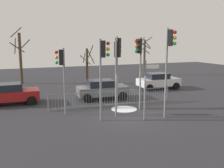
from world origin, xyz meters
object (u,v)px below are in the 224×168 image
at_px(traffic_light_foreground_right, 139,57).
at_px(car_grey_near, 102,89).
at_px(bare_tree_right, 20,56).
at_px(car_red_trailing, 10,93).
at_px(bare_tree_centre, 145,55).
at_px(traffic_light_rear_right, 103,61).
at_px(car_white_mid, 158,81).
at_px(traffic_light_mid_right, 61,66).
at_px(traffic_light_rear_left, 169,53).
at_px(traffic_light_foreground_left, 118,56).
at_px(traffic_light_mid_left, 117,61).
at_px(bare_tree_left, 87,65).
at_px(direction_sign_post, 146,87).

relative_size(traffic_light_foreground_right, car_grey_near, 1.17).
height_order(car_grey_near, bare_tree_right, bare_tree_right).
relative_size(car_red_trailing, bare_tree_centre, 0.78).
bearing_deg(traffic_light_rear_right, car_white_mid, 156.56).
distance_m(traffic_light_mid_right, traffic_light_rear_left, 6.25).
height_order(traffic_light_foreground_left, traffic_light_rear_left, traffic_light_rear_left).
bearing_deg(bare_tree_right, traffic_light_mid_left, -71.42).
bearing_deg(traffic_light_foreground_right, car_red_trailing, 41.74).
xyz_separation_m(traffic_light_mid_right, bare_tree_left, (4.53, 10.15, -0.95)).
bearing_deg(car_red_trailing, traffic_light_foreground_right, -29.88).
bearing_deg(traffic_light_rear_left, bare_tree_centre, -154.60).
bearing_deg(car_red_trailing, bare_tree_right, 84.05).
bearing_deg(bare_tree_left, traffic_light_foreground_left, -94.96).
distance_m(car_red_trailing, bare_tree_centre, 19.10).
distance_m(traffic_light_mid_right, bare_tree_right, 12.89).
bearing_deg(car_red_trailing, traffic_light_foreground_left, -28.42).
distance_m(traffic_light_foreground_left, traffic_light_rear_left, 3.56).
distance_m(traffic_light_rear_left, bare_tree_left, 13.29).
bearing_deg(traffic_light_foreground_right, traffic_light_mid_left, 93.18).
relative_size(traffic_light_mid_left, car_grey_near, 1.13).
bearing_deg(bare_tree_centre, traffic_light_foreground_left, -124.75).
distance_m(car_red_trailing, bare_tree_right, 9.23).
distance_m(car_grey_near, car_red_trailing, 6.58).
distance_m(car_white_mid, car_red_trailing, 12.76).
distance_m(car_grey_near, bare_tree_left, 7.31).
height_order(traffic_light_rear_right, direction_sign_post, traffic_light_rear_right).
xyz_separation_m(traffic_light_foreground_right, bare_tree_right, (-6.52, 13.56, -0.58)).
bearing_deg(car_white_mid, traffic_light_rear_right, -136.30).
bearing_deg(traffic_light_rear_left, traffic_light_rear_right, -54.28).
bearing_deg(traffic_light_mid_right, bare_tree_left, -12.58).
distance_m(traffic_light_foreground_right, car_red_trailing, 9.32).
xyz_separation_m(bare_tree_centre, bare_tree_right, (-15.03, -1.10, 0.28)).
bearing_deg(traffic_light_mid_right, bare_tree_centre, -32.19).
distance_m(traffic_light_rear_left, direction_sign_post, 2.28).
height_order(traffic_light_mid_left, bare_tree_centre, bare_tree_centre).
bearing_deg(car_red_trailing, traffic_light_mid_left, -40.49).
xyz_separation_m(traffic_light_foreground_left, traffic_light_rear_right, (-1.79, -2.14, -0.11)).
xyz_separation_m(traffic_light_rear_right, traffic_light_rear_left, (3.57, -0.92, 0.42)).
distance_m(traffic_light_foreground_left, traffic_light_rear_right, 2.79).
bearing_deg(bare_tree_right, car_white_mid, -33.97).
distance_m(traffic_light_foreground_left, car_white_mid, 8.27).
bearing_deg(traffic_light_foreground_left, bare_tree_right, 161.82).
distance_m(traffic_light_foreground_left, bare_tree_right, 13.83).
distance_m(traffic_light_foreground_left, car_red_trailing, 8.04).
height_order(direction_sign_post, car_white_mid, direction_sign_post).
bearing_deg(car_white_mid, car_red_trailing, -172.90).
xyz_separation_m(traffic_light_foreground_right, bare_tree_left, (-0.18, 10.95, -1.41)).
xyz_separation_m(direction_sign_post, bare_tree_left, (0.40, 12.95, 0.10)).
bearing_deg(bare_tree_centre, car_red_trailing, -148.18).
distance_m(traffic_light_rear_left, car_white_mid, 9.53).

